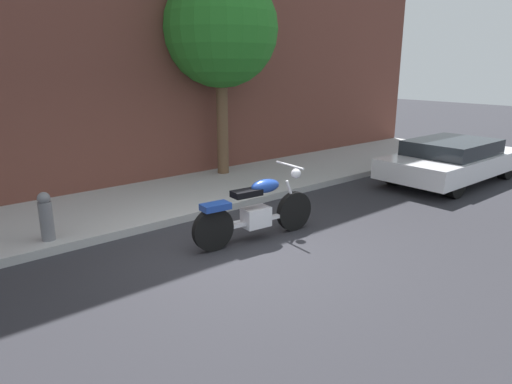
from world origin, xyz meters
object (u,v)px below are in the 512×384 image
Objects in this scene: parked_car_white at (452,159)px; street_tree at (221,30)px; fire_hydrant at (47,220)px; motorcycle at (256,211)px.

street_tree reaches higher than parked_car_white.
fire_hydrant is (-8.74, 1.93, -0.10)m from parked_car_white.
street_tree reaches higher than motorcycle.
street_tree reaches higher than fire_hydrant.
street_tree is at bearing 22.06° from fire_hydrant.
motorcycle is 0.46× the size of street_tree.
motorcycle is 0.56× the size of parked_car_white.
fire_hydrant is at bearing -157.94° from street_tree.
fire_hydrant is at bearing 146.46° from motorcycle.
parked_car_white is 8.96m from fire_hydrant.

